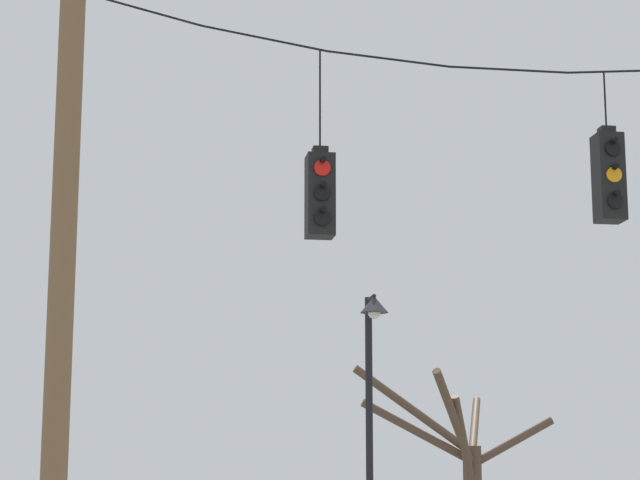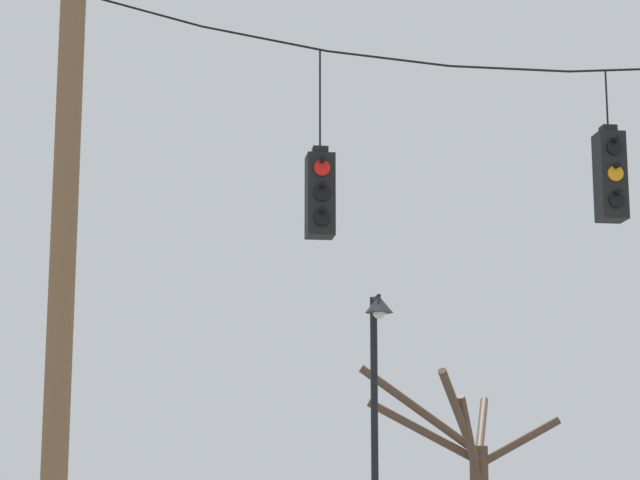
# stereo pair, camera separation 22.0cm
# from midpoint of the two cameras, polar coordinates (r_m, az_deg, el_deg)

# --- Properties ---
(utility_pole_left) EXTENTS (0.31, 0.31, 8.35)m
(utility_pole_left) POSITION_cam_midpoint_polar(r_m,az_deg,el_deg) (14.93, -12.16, -2.33)
(utility_pole_left) COLOR brown
(utility_pole_left) RESTS_ON ground_plane
(span_wire) EXTENTS (11.05, 0.03, 0.77)m
(span_wire) POSITION_cam_midpoint_polar(r_m,az_deg,el_deg) (16.38, 8.22, 8.54)
(span_wire) COLOR black
(traffic_light_over_intersection) EXTENTS (0.34, 0.46, 2.40)m
(traffic_light_over_intersection) POSITION_cam_midpoint_polar(r_m,az_deg,el_deg) (15.29, -0.41, 2.12)
(traffic_light_over_intersection) COLOR black
(traffic_light_near_left_pole) EXTENTS (0.34, 0.46, 1.98)m
(traffic_light_near_left_pole) POSITION_cam_midpoint_polar(r_m,az_deg,el_deg) (16.32, 12.69, 2.86)
(traffic_light_near_left_pole) COLOR black
(street_lamp) EXTENTS (0.46, 0.79, 5.02)m
(street_lamp) POSITION_cam_midpoint_polar(r_m,az_deg,el_deg) (20.50, 2.07, -6.36)
(street_lamp) COLOR black
(street_lamp) RESTS_ON ground_plane
(bare_tree) EXTENTS (3.65, 3.59, 4.05)m
(bare_tree) POSITION_cam_midpoint_polar(r_m,az_deg,el_deg) (22.76, 6.27, -10.57)
(bare_tree) COLOR brown
(bare_tree) RESTS_ON ground_plane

